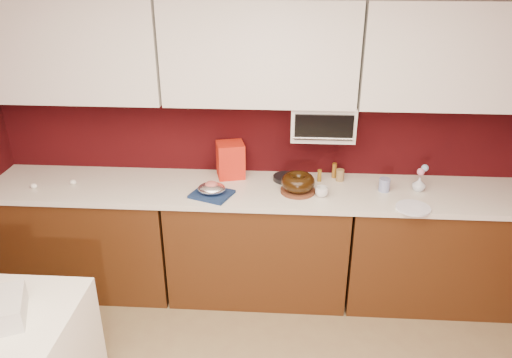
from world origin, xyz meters
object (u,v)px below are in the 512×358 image
Objects in this scene: blue_jar at (384,185)px; flower_vase at (419,183)px; pandoro_box at (231,160)px; coffee_mug at (322,191)px; toaster_oven at (323,120)px; foil_ham_nest at (212,188)px; bundt_cake at (298,182)px.

blue_jar is 0.25m from flower_vase.
pandoro_box reaches higher than coffee_mug.
pandoro_box is at bearing 177.20° from toaster_oven.
coffee_mug is (0.00, -0.27, -0.43)m from toaster_oven.
toaster_oven is 0.75m from pandoro_box.
blue_jar is (1.13, -0.18, -0.09)m from pandoro_box.
foil_ham_nest is 0.36m from pandoro_box.
coffee_mug is 0.72m from flower_vase.
toaster_oven is at bearing 21.46° from foil_ham_nest.
flower_vase is (0.70, 0.14, 0.01)m from coffee_mug.
bundt_cake is at bearing -174.61° from flower_vase.
pandoro_box is at bearing 170.93° from blue_jar.
toaster_oven is 1.66× the size of pandoro_box.
toaster_oven reaches higher than flower_vase.
blue_jar is (0.46, -0.15, -0.43)m from toaster_oven.
flower_vase is (1.48, 0.17, 0.00)m from foil_ham_nest.
bundt_cake is at bearing 8.69° from foil_ham_nest.
bundt_cake is 0.62m from blue_jar.
foil_ham_nest is 2.07× the size of blue_jar.
blue_jar is at bearing -175.56° from flower_vase.
bundt_cake is at bearing 160.28° from coffee_mug.
toaster_oven is at bearing 162.13° from blue_jar.
flower_vase is at bearing 4.44° from blue_jar.
coffee_mug is at bearing 2.48° from foil_ham_nest.
coffee_mug is at bearing -89.46° from toaster_oven.
pandoro_box is 2.35× the size of flower_vase.
pandoro_box is at bearing 173.33° from flower_vase.
flower_vase is at bearing -10.30° from toaster_oven.
pandoro_box reaches higher than blue_jar.
bundt_cake is 1.22× the size of foil_ham_nest.
pandoro_box is (0.10, 0.34, 0.08)m from foil_ham_nest.
pandoro_box is 1.15m from blue_jar.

